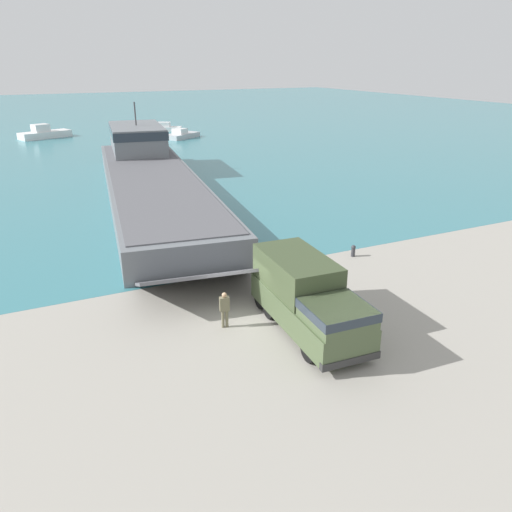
# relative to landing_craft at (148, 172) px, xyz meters

# --- Properties ---
(ground_plane) EXTENTS (240.00, 240.00, 0.00)m
(ground_plane) POSITION_rel_landing_craft_xyz_m (-2.50, -25.85, -1.73)
(ground_plane) COLOR #9E998E
(water_surface) EXTENTS (240.00, 180.00, 0.01)m
(water_surface) POSITION_rel_landing_craft_xyz_m (-2.50, 68.84, -1.72)
(water_surface) COLOR teal
(water_surface) RESTS_ON ground_plane
(landing_craft) EXTENTS (12.47, 41.59, 7.29)m
(landing_craft) POSITION_rel_landing_craft_xyz_m (0.00, 0.00, 0.00)
(landing_craft) COLOR slate
(landing_craft) RESTS_ON ground_plane
(military_truck) EXTENTS (3.00, 7.41, 3.14)m
(military_truck) POSITION_rel_landing_craft_xyz_m (-0.04, -28.58, -0.14)
(military_truck) COLOR #475638
(military_truck) RESTS_ON ground_plane
(soldier_on_ramp) EXTENTS (0.48, 0.33, 1.74)m
(soldier_on_ramp) POSITION_rel_landing_craft_xyz_m (-3.33, -26.88, -0.72)
(soldier_on_ramp) COLOR #6B664C
(soldier_on_ramp) RESTS_ON ground_plane
(moored_boat_a) EXTENTS (6.42, 5.55, 1.52)m
(moored_boat_a) POSITION_rel_landing_craft_xyz_m (13.01, 31.34, -1.22)
(moored_boat_a) COLOR #B7BABF
(moored_boat_a) RESTS_ON ground_plane
(moored_boat_b) EXTENTS (7.12, 4.83, 1.48)m
(moored_boat_b) POSITION_rel_landing_craft_xyz_m (12.52, 41.06, -1.23)
(moored_boat_b) COLOR white
(moored_boat_b) RESTS_ON ground_plane
(moored_boat_c) EXTENTS (8.15, 5.38, 2.16)m
(moored_boat_c) POSITION_rel_landing_craft_xyz_m (-6.38, 40.62, -1.01)
(moored_boat_c) COLOR white
(moored_boat_c) RESTS_ON ground_plane
(mooring_bollard) EXTENTS (0.28, 0.28, 0.74)m
(mooring_bollard) POSITION_rel_landing_craft_xyz_m (7.21, -22.10, -1.33)
(mooring_bollard) COLOR #333338
(mooring_bollard) RESTS_ON ground_plane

